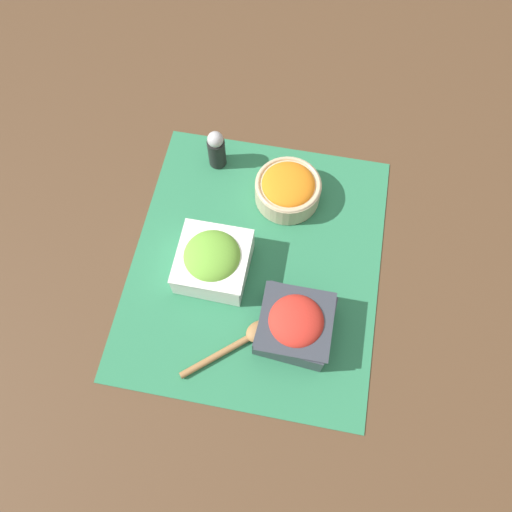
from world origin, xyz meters
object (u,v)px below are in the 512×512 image
carrot_bowl (288,188)px  lettuce_bowl (213,260)px  tomato_bowl (295,324)px  wooden_spoon (245,339)px  pepper_shaker (216,149)px

carrot_bowl → lettuce_bowl: (0.18, -0.11, 0.01)m
tomato_bowl → wooden_spoon: size_ratio=0.85×
lettuce_bowl → pepper_shaker: pepper_shaker is taller
tomato_bowl → pepper_shaker: size_ratio=1.43×
lettuce_bowl → tomato_bowl: 0.19m
wooden_spoon → pepper_shaker: size_ratio=1.68×
lettuce_bowl → pepper_shaker: size_ratio=1.42×
lettuce_bowl → tomato_bowl: size_ratio=0.99×
pepper_shaker → tomato_bowl: bearing=32.8°
carrot_bowl → pepper_shaker: (-0.06, -0.16, 0.01)m
carrot_bowl → pepper_shaker: pepper_shaker is taller
tomato_bowl → pepper_shaker: (-0.33, -0.21, 0.01)m
lettuce_bowl → wooden_spoon: lettuce_bowl is taller
tomato_bowl → wooden_spoon: bearing=-67.0°
tomato_bowl → lettuce_bowl: bearing=-118.6°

